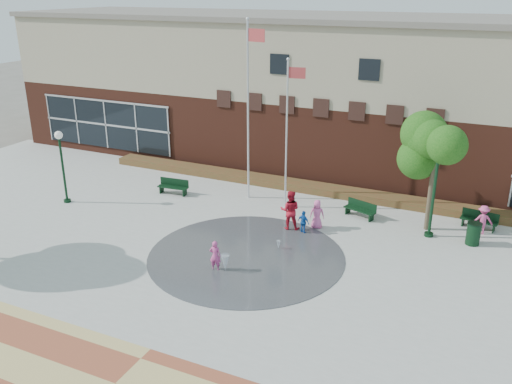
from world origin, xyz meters
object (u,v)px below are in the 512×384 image
at_px(flagpole_right, 288,127).
at_px(child_splash, 215,256).
at_px(trash_can, 473,234).
at_px(bench_left, 173,190).
at_px(flagpole_left, 249,103).

xyz_separation_m(flagpole_right, child_splash, (-0.10, -7.44, -3.63)).
bearing_deg(trash_can, flagpole_right, 176.39).
bearing_deg(bench_left, flagpole_right, 3.07).
relative_size(flagpole_left, trash_can, 8.92).
bearing_deg(bench_left, child_splash, -51.18).
distance_m(flagpole_right, child_splash, 8.27).
height_order(flagpole_left, flagpole_right, flagpole_left).
height_order(flagpole_left, trash_can, flagpole_left).
relative_size(bench_left, trash_can, 1.67).
xyz_separation_m(flagpole_right, bench_left, (-6.36, -0.89, -4.00)).
bearing_deg(flagpole_left, trash_can, 5.62).
height_order(flagpole_left, bench_left, flagpole_left).
xyz_separation_m(trash_can, child_splash, (-9.29, -6.86, 0.12)).
bearing_deg(flagpole_right, bench_left, -179.24).
bearing_deg(child_splash, bench_left, -55.28).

